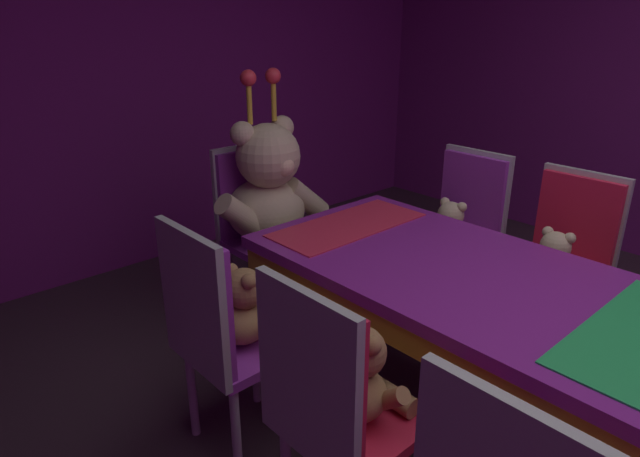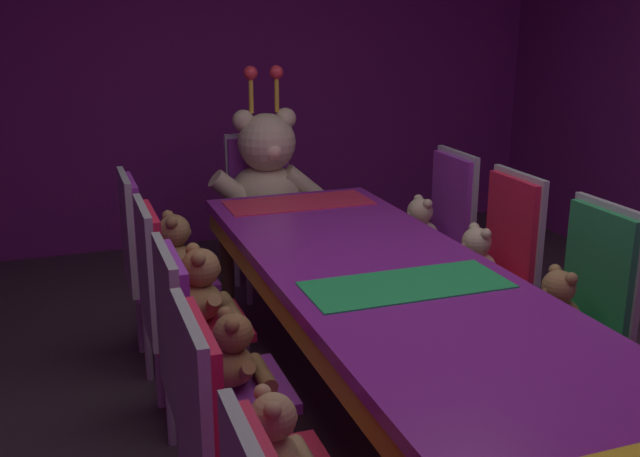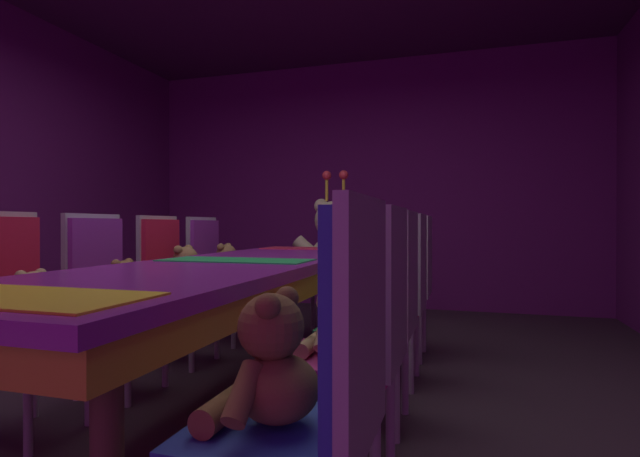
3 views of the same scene
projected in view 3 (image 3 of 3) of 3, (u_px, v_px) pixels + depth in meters
The scene contains 23 objects.
ground_plane at pixel (236, 405), 2.46m from camera, with size 7.90×7.90×0.00m, color #3F2D38.
wall_back at pixel (364, 183), 5.51m from camera, with size 5.20×0.12×2.80m, color #721E72.
banquet_table at pixel (236, 277), 2.45m from camera, with size 0.90×3.04×0.75m.
chair_left_1 at pixel (9, 298), 2.14m from camera, with size 0.42×0.41×0.98m.
teddy_left_1 at pixel (35, 305), 2.10m from camera, with size 0.22×0.28×0.27m.
chair_left_2 at pixel (104, 284), 2.67m from camera, with size 0.42×0.41×0.98m.
teddy_left_2 at pixel (126, 288), 2.63m from camera, with size 0.23×0.29×0.28m.
chair_left_3 at pixel (167, 273), 3.24m from camera, with size 0.42×0.41×0.98m.
teddy_left_3 at pixel (187, 274), 3.20m from camera, with size 0.27×0.35×0.33m.
chair_left_4 at pixel (210, 266), 3.81m from camera, with size 0.42×0.41×0.98m.
teddy_left_4 at pixel (227, 267), 3.77m from camera, with size 0.26×0.34×0.32m.
chair_right_0 at pixel (329, 371), 1.07m from camera, with size 0.42×0.41×0.98m.
teddy_right_0 at pixel (269, 367), 1.11m from camera, with size 0.26×0.33×0.31m.
chair_right_1 at pixel (373, 318), 1.67m from camera, with size 0.42×0.41×0.98m.
teddy_right_1 at pixel (334, 323), 1.71m from camera, with size 0.22×0.28×0.26m.
chair_right_2 at pixel (393, 296), 2.20m from camera, with size 0.42×0.41×0.98m.
teddy_right_2 at pixel (362, 299), 2.24m from camera, with size 0.23×0.29×0.28m.
chair_right_3 at pixel (407, 281), 2.79m from camera, with size 0.42×0.41×0.98m.
teddy_right_3 at pixel (383, 283), 2.83m from camera, with size 0.23×0.30×0.28m.
chair_right_4 at pixel (416, 272), 3.34m from camera, with size 0.42×0.41×0.98m.
teddy_right_4 at pixel (396, 273), 3.38m from camera, with size 0.24×0.30×0.29m.
throne_chair at pixel (339, 260), 4.43m from camera, with size 0.41×0.42×0.98m.
king_teddy_bear at pixel (334, 243), 4.26m from camera, with size 0.74×0.57×0.95m.
Camera 3 is at (1.12, -2.22, 0.92)m, focal length 26.97 mm.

